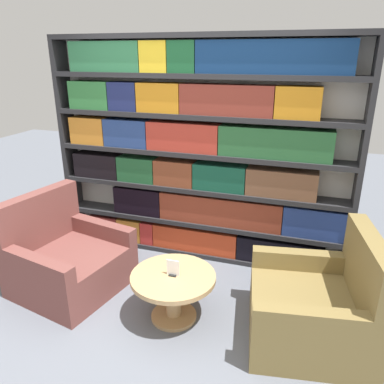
# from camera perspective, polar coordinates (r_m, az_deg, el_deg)

# --- Properties ---
(ground_plane) EXTENTS (14.00, 14.00, 0.00)m
(ground_plane) POSITION_cam_1_polar(r_m,az_deg,el_deg) (3.34, -6.78, -20.23)
(ground_plane) COLOR slate
(bookshelf) EXTENTS (3.21, 0.30, 2.35)m
(bookshelf) POSITION_cam_1_polar(r_m,az_deg,el_deg) (3.98, 0.99, 5.99)
(bookshelf) COLOR silver
(bookshelf) RESTS_ON ground_plane
(armchair_left) EXTENTS (1.07, 1.09, 0.91)m
(armchair_left) POSITION_cam_1_polar(r_m,az_deg,el_deg) (3.88, -18.59, -9.75)
(armchair_left) COLOR brown
(armchair_left) RESTS_ON ground_plane
(armchair_right) EXTENTS (1.05, 1.06, 0.91)m
(armchair_right) POSITION_cam_1_polar(r_m,az_deg,el_deg) (3.23, 18.45, -16.30)
(armchair_right) COLOR olive
(armchair_right) RESTS_ON ground_plane
(coffee_table) EXTENTS (0.72, 0.72, 0.43)m
(coffee_table) POSITION_cam_1_polar(r_m,az_deg,el_deg) (3.27, -2.86, -14.30)
(coffee_table) COLOR tan
(coffee_table) RESTS_ON ground_plane
(table_sign) EXTENTS (0.11, 0.06, 0.14)m
(table_sign) POSITION_cam_1_polar(r_m,az_deg,el_deg) (3.17, -2.92, -11.64)
(table_sign) COLOR black
(table_sign) RESTS_ON coffee_table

